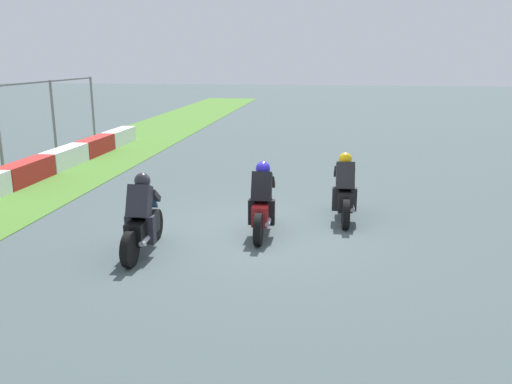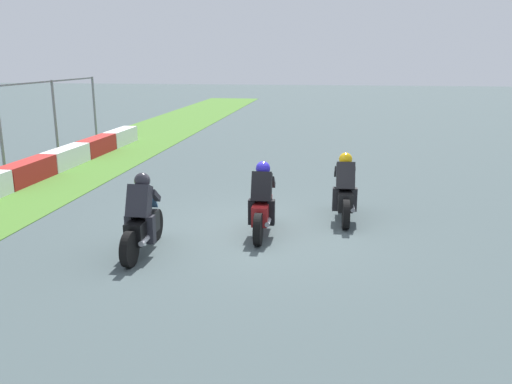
{
  "view_description": "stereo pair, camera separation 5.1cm",
  "coord_description": "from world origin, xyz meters",
  "views": [
    {
      "loc": [
        -10.4,
        -1.47,
        3.58
      ],
      "look_at": [
        -0.11,
        -0.02,
        0.9
      ],
      "focal_mm": 36.91,
      "sensor_mm": 36.0,
      "label": 1
    },
    {
      "loc": [
        -10.4,
        -1.52,
        3.58
      ],
      "look_at": [
        -0.11,
        -0.02,
        0.9
      ],
      "focal_mm": 36.91,
      "sensor_mm": 36.0,
      "label": 2
    }
  ],
  "objects": [
    {
      "name": "rider_lane_b",
      "position": [
        -0.06,
        -0.15,
        0.62
      ],
      "size": [
        2.04,
        0.54,
        1.51
      ],
      "rotation": [
        0.0,
        0.0,
        0.02
      ],
      "color": "black",
      "rests_on": "ground_plane"
    },
    {
      "name": "rider_lane_a",
      "position": [
        1.2,
        -1.85,
        0.62
      ],
      "size": [
        2.04,
        0.55,
        1.51
      ],
      "rotation": [
        0.0,
        0.0,
        0.04
      ],
      "color": "black",
      "rests_on": "ground_plane"
    },
    {
      "name": "rider_lane_c",
      "position": [
        -1.47,
        1.92,
        0.62
      ],
      "size": [
        2.04,
        0.54,
        1.51
      ],
      "rotation": [
        0.0,
        0.0,
        0.01
      ],
      "color": "black",
      "rests_on": "ground_plane"
    },
    {
      "name": "ground_plane",
      "position": [
        0.0,
        0.0,
        0.0
      ],
      "size": [
        120.0,
        120.0,
        0.0
      ],
      "primitive_type": "plane",
      "color": "#435152"
    }
  ]
}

